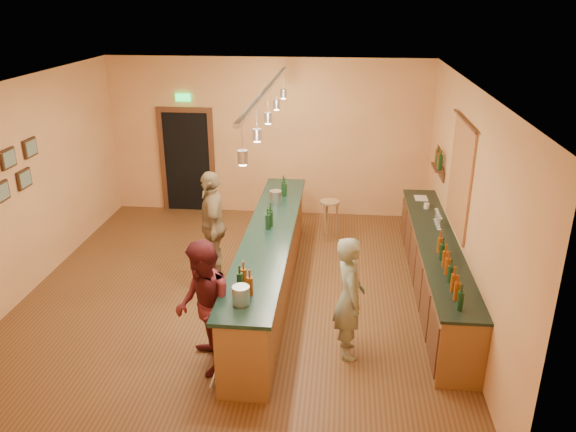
# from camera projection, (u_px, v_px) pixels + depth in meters

# --- Properties ---
(floor) EXTENTS (7.00, 7.00, 0.00)m
(floor) POSITION_uv_depth(u_px,v_px,m) (240.00, 292.00, 8.75)
(floor) COLOR #593019
(floor) RESTS_ON ground
(ceiling) EXTENTS (6.50, 7.00, 0.02)m
(ceiling) POSITION_uv_depth(u_px,v_px,m) (232.00, 84.00, 7.57)
(ceiling) COLOR silver
(ceiling) RESTS_ON wall_back
(wall_back) EXTENTS (6.50, 0.02, 3.20)m
(wall_back) POSITION_uv_depth(u_px,v_px,m) (268.00, 138.00, 11.39)
(wall_back) COLOR #D2874E
(wall_back) RESTS_ON floor
(wall_front) EXTENTS (6.50, 0.02, 3.20)m
(wall_front) POSITION_uv_depth(u_px,v_px,m) (163.00, 328.00, 4.92)
(wall_front) COLOR #D2874E
(wall_front) RESTS_ON floor
(wall_left) EXTENTS (0.02, 7.00, 3.20)m
(wall_left) POSITION_uv_depth(u_px,v_px,m) (24.00, 188.00, 8.45)
(wall_left) COLOR #D2874E
(wall_left) RESTS_ON floor
(wall_right) EXTENTS (0.02, 7.00, 3.20)m
(wall_right) POSITION_uv_depth(u_px,v_px,m) (465.00, 203.00, 7.86)
(wall_right) COLOR #D2874E
(wall_right) RESTS_ON floor
(doorway) EXTENTS (1.15, 0.09, 2.48)m
(doorway) POSITION_uv_depth(u_px,v_px,m) (187.00, 159.00, 11.70)
(doorway) COLOR black
(doorway) RESTS_ON wall_back
(tapestry) EXTENTS (0.03, 1.40, 1.60)m
(tapestry) POSITION_uv_depth(u_px,v_px,m) (460.00, 177.00, 8.14)
(tapestry) COLOR #A3202E
(tapestry) RESTS_ON wall_right
(bottle_shelf) EXTENTS (0.17, 0.55, 0.54)m
(bottle_shelf) POSITION_uv_depth(u_px,v_px,m) (439.00, 161.00, 9.60)
(bottle_shelf) COLOR #472915
(bottle_shelf) RESTS_ON wall_right
(back_counter) EXTENTS (0.60, 4.55, 1.27)m
(back_counter) POSITION_uv_depth(u_px,v_px,m) (435.00, 267.00, 8.46)
(back_counter) COLOR brown
(back_counter) RESTS_ON floor
(tasting_bar) EXTENTS (0.73, 5.10, 1.38)m
(tasting_bar) POSITION_uv_depth(u_px,v_px,m) (270.00, 258.00, 8.48)
(tasting_bar) COLOR brown
(tasting_bar) RESTS_ON floor
(pendant_track) EXTENTS (0.11, 4.60, 0.50)m
(pendant_track) POSITION_uv_depth(u_px,v_px,m) (268.00, 101.00, 7.60)
(pendant_track) COLOR silver
(pendant_track) RESTS_ON ceiling
(bartender) EXTENTS (0.48, 0.65, 1.62)m
(bartender) POSITION_uv_depth(u_px,v_px,m) (349.00, 298.00, 6.98)
(bartender) COLOR gray
(bartender) RESTS_ON floor
(customer_a) EXTENTS (0.90, 1.00, 1.69)m
(customer_a) POSITION_uv_depth(u_px,v_px,m) (204.00, 308.00, 6.69)
(customer_a) COLOR #59191E
(customer_a) RESTS_ON floor
(customer_b) EXTENTS (0.67, 1.12, 1.79)m
(customer_b) POSITION_uv_depth(u_px,v_px,m) (213.00, 225.00, 8.97)
(customer_b) COLOR #997A51
(customer_b) RESTS_ON floor
(bar_stool) EXTENTS (0.37, 0.37, 0.76)m
(bar_stool) POSITION_uv_depth(u_px,v_px,m) (330.00, 208.00, 10.43)
(bar_stool) COLOR olive
(bar_stool) RESTS_ON floor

